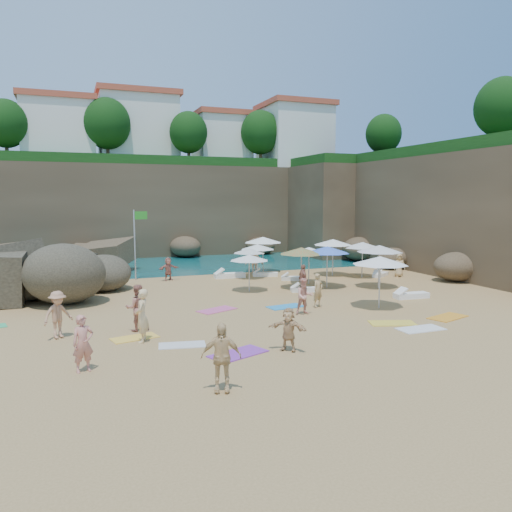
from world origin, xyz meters
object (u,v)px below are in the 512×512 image
object	(u,v)px
parasol_1	(263,240)
person_stand_2	(254,260)
person_stand_5	(168,269)
lounger_0	(230,275)
person_stand_4	(399,265)
person_stand_6	(142,316)
person_stand_1	(137,308)
person_stand_3	(303,279)
parasol_0	(309,250)
parasol_2	(258,247)
rock_outcrop	(39,299)
person_stand_0	(83,344)
flag_pole	(137,235)

from	to	relation	value
parasol_1	person_stand_2	size ratio (longest dim) A/B	1.40
parasol_1	person_stand_5	size ratio (longest dim) A/B	1.80
lounger_0	parasol_1	bearing A→B (deg)	27.40
person_stand_4	person_stand_6	bearing A→B (deg)	-133.97
parasol_1	person_stand_6	size ratio (longest dim) A/B	1.36
person_stand_1	person_stand_6	distance (m)	1.60
person_stand_2	person_stand_3	distance (m)	8.04
parasol_1	person_stand_4	world-z (taller)	parasol_1
parasol_0	person_stand_5	size ratio (longest dim) A/B	1.61
parasol_2	person_stand_3	xyz separation A→B (m)	(0.10, -6.60, -1.14)
rock_outcrop	person_stand_0	size ratio (longest dim) A/B	4.31
person_stand_5	person_stand_0	bearing A→B (deg)	-123.76
person_stand_4	person_stand_6	distance (m)	20.08
person_stand_4	person_stand_6	size ratio (longest dim) A/B	0.79
person_stand_3	person_stand_5	bearing A→B (deg)	41.86
person_stand_3	person_stand_0	bearing A→B (deg)	128.64
parasol_2	person_stand_5	bearing A→B (deg)	175.77
person_stand_2	person_stand_6	size ratio (longest dim) A/B	0.97
parasol_2	person_stand_6	xyz separation A→B (m)	(-9.24, -12.65, -0.99)
rock_outcrop	parasol_0	bearing A→B (deg)	-2.94
flag_pole	parasol_0	world-z (taller)	flag_pole
rock_outcrop	person_stand_0	world-z (taller)	person_stand_0
person_stand_2	person_stand_6	xyz separation A→B (m)	(-9.53, -14.08, 0.02)
flag_pole	parasol_0	bearing A→B (deg)	-29.02
parasol_2	person_stand_2	size ratio (longest dim) A/B	1.20
parasol_1	person_stand_4	size ratio (longest dim) A/B	1.73
lounger_0	person_stand_1	world-z (taller)	person_stand_1
person_stand_5	rock_outcrop	bearing A→B (deg)	-169.19
flag_pole	person_stand_2	distance (m)	8.08
parasol_0	person_stand_1	xyz separation A→B (m)	(-11.07, -7.28, -1.12)
flag_pole	lounger_0	xyz separation A→B (m)	(5.66, -1.40, -2.67)
person_stand_3	person_stand_6	world-z (taller)	person_stand_6
person_stand_2	person_stand_5	size ratio (longest dim) A/B	1.29
person_stand_0	person_stand_5	distance (m)	16.54
parasol_2	person_stand_1	xyz separation A→B (m)	(-9.21, -11.05, -1.03)
parasol_1	person_stand_6	distance (m)	17.48
flag_pole	person_stand_3	size ratio (longest dim) A/B	2.75
parasol_1	person_stand_4	distance (m)	9.24
lounger_0	person_stand_4	xyz separation A→B (m)	(10.53, -3.53, 0.60)
parasol_1	person_stand_4	xyz separation A→B (m)	(7.66, -4.95, -1.52)
parasol_0	person_stand_3	world-z (taller)	parasol_0
parasol_2	person_stand_4	xyz separation A→B (m)	(8.61, -3.47, -1.19)
parasol_1	parasol_2	size ratio (longest dim) A/B	1.17
person_stand_3	person_stand_5	size ratio (longest dim) A/B	1.11
flag_pole	lounger_0	bearing A→B (deg)	-13.94
person_stand_3	parasol_1	bearing A→B (deg)	-4.32
person_stand_4	person_stand_6	world-z (taller)	person_stand_6
parasol_1	lounger_0	xyz separation A→B (m)	(-2.88, -1.42, -2.12)
person_stand_1	parasol_1	bearing A→B (deg)	-128.75
person_stand_2	parasol_0	bearing A→B (deg)	113.30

